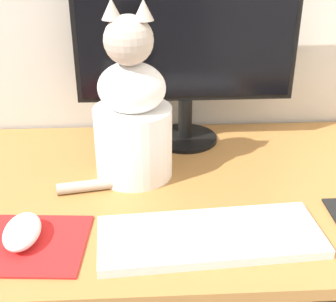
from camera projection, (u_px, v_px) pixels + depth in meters
desk at (159, 224)px, 1.08m from camera, size 1.23×0.66×0.70m
monitor at (186, 46)px, 1.13m from camera, size 0.54×0.17×0.44m
keyboard at (210, 236)px, 0.86m from camera, size 0.42×0.18×0.02m
mousepad_left at (31, 244)px, 0.85m from camera, size 0.21×0.19×0.00m
computer_mouse_left at (22, 231)px, 0.85m from camera, size 0.07×0.11×0.04m
cat at (132, 116)px, 1.01m from camera, size 0.27×0.20×0.39m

